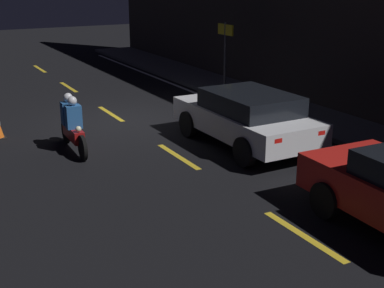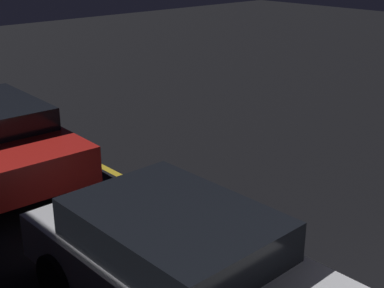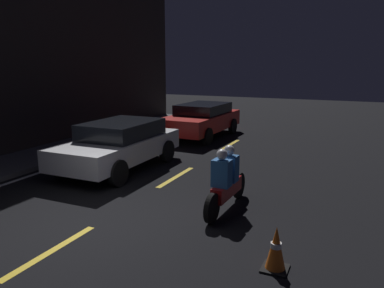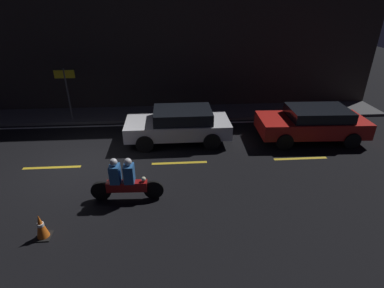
{
  "view_description": "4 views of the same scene",
  "coord_description": "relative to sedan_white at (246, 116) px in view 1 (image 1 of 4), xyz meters",
  "views": [
    {
      "loc": [
        14.05,
        -5.4,
        4.14
      ],
      "look_at": [
        4.97,
        -0.44,
        0.79
      ],
      "focal_mm": 50.0,
      "sensor_mm": 36.0,
      "label": 1
    },
    {
      "loc": [
        -0.23,
        5.2,
        4.07
      ],
      "look_at": [
        5.41,
        0.03,
        1.21
      ],
      "focal_mm": 50.0,
      "sensor_mm": 36.0,
      "label": 2
    },
    {
      "loc": [
        -5.16,
        -4.44,
        3.01
      ],
      "look_at": [
        3.86,
        -0.31,
        0.87
      ],
      "focal_mm": 35.0,
      "sensor_mm": 36.0,
      "label": 3
    },
    {
      "loc": [
        3.27,
        -9.4,
        5.43
      ],
      "look_at": [
        3.95,
        -0.01,
        0.76
      ],
      "focal_mm": 28.0,
      "sensor_mm": 36.0,
      "label": 4
    }
  ],
  "objects": [
    {
      "name": "lane_dash_c",
      "position": [
        -4.56,
        -1.86,
        -0.75
      ],
      "size": [
        2.0,
        0.14,
        0.01
      ],
      "color": "gold",
      "rests_on": "ground"
    },
    {
      "name": "lane_dash_a",
      "position": [
        -13.56,
        -1.86,
        -0.75
      ],
      "size": [
        2.0,
        0.14,
        0.01
      ],
      "color": "gold",
      "rests_on": "ground"
    },
    {
      "name": "lane_solid_kerb",
      "position": [
        -3.56,
        1.83,
        -0.75
      ],
      "size": [
        25.2,
        0.14,
        0.01
      ],
      "color": "silver",
      "rests_on": "ground"
    },
    {
      "name": "lane_dash_d",
      "position": [
        -0.06,
        -1.86,
        -0.75
      ],
      "size": [
        2.0,
        0.14,
        0.01
      ],
      "color": "gold",
      "rests_on": "ground"
    },
    {
      "name": "raised_curb",
      "position": [
        -3.56,
        3.1,
        -0.69
      ],
      "size": [
        28.0,
        2.05,
        0.12
      ],
      "color": "#4C4C4F",
      "rests_on": "ground"
    },
    {
      "name": "shop_sign",
      "position": [
        -5.03,
        2.52,
        1.06
      ],
      "size": [
        0.9,
        0.08,
        2.4
      ],
      "color": "#4C4C51",
      "rests_on": "raised_curb"
    },
    {
      "name": "motorcycle",
      "position": [
        -1.72,
        -3.86,
        -0.11
      ],
      "size": [
        2.13,
        0.38,
        1.37
      ],
      "rotation": [
        0.0,
        0.0,
        -0.04
      ],
      "color": "black",
      "rests_on": "ground"
    },
    {
      "name": "sedan_white",
      "position": [
        0.0,
        0.0,
        0.0
      ],
      "size": [
        4.2,
        1.99,
        1.37
      ],
      "rotation": [
        0.0,
        0.0,
        3.15
      ],
      "color": "silver",
      "rests_on": "ground"
    },
    {
      "name": "ground_plane",
      "position": [
        -3.56,
        -1.86,
        -0.75
      ],
      "size": [
        56.0,
        56.0,
        0.0
      ],
      "primitive_type": "plane",
      "color": "black"
    },
    {
      "name": "lane_dash_b",
      "position": [
        -9.06,
        -1.86,
        -0.75
      ],
      "size": [
        2.0,
        0.14,
        0.01
      ],
      "color": "gold",
      "rests_on": "ground"
    },
    {
      "name": "lane_dash_e",
      "position": [
        4.44,
        -1.86,
        -0.75
      ],
      "size": [
        2.0,
        0.14,
        0.01
      ],
      "color": "gold",
      "rests_on": "ground"
    }
  ]
}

